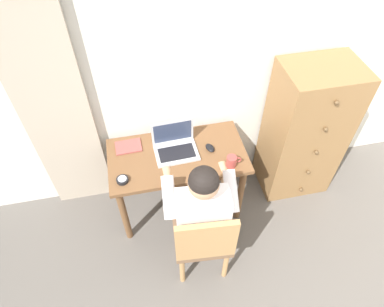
{
  "coord_description": "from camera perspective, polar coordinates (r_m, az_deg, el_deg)",
  "views": [
    {
      "loc": [
        -0.75,
        0.05,
        2.74
      ],
      "look_at": [
        -0.39,
        1.74,
        0.81
      ],
      "focal_mm": 31.63,
      "sensor_mm": 36.0,
      "label": 1
    }
  ],
  "objects": [
    {
      "name": "dresser",
      "position": [
        3.12,
        18.35,
        3.43
      ],
      "size": [
        0.61,
        0.49,
        1.32
      ],
      "color": "olive",
      "rests_on": "ground_plane"
    },
    {
      "name": "chair",
      "position": [
        2.54,
        1.91,
        -14.2
      ],
      "size": [
        0.45,
        0.44,
        0.87
      ],
      "color": "brown",
      "rests_on": "ground_plane"
    },
    {
      "name": "notebook_pad",
      "position": [
        2.81,
        -10.67,
        1.17
      ],
      "size": [
        0.21,
        0.16,
        0.01
      ],
      "primitive_type": "cube",
      "rotation": [
        0.0,
        0.0,
        0.03
      ],
      "color": "#994742",
      "rests_on": "desk"
    },
    {
      "name": "laptop",
      "position": [
        2.71,
        -2.87,
        1.39
      ],
      "size": [
        0.35,
        0.26,
        0.24
      ],
      "color": "#B7BABF",
      "rests_on": "desk"
    },
    {
      "name": "wall_back",
      "position": [
        2.72,
        6.19,
        14.69
      ],
      "size": [
        4.8,
        0.05,
        2.5
      ],
      "primitive_type": "cube",
      "color": "silver",
      "rests_on": "ground_plane"
    },
    {
      "name": "desk",
      "position": [
        2.8,
        -2.43,
        -1.76
      ],
      "size": [
        1.11,
        0.59,
        0.71
      ],
      "color": "brown",
      "rests_on": "ground_plane"
    },
    {
      "name": "coffee_mug",
      "position": [
        2.62,
        6.73,
        -1.32
      ],
      "size": [
        0.12,
        0.08,
        0.09
      ],
      "color": "#9E3D38",
      "rests_on": "desk"
    },
    {
      "name": "desk_clock",
      "position": [
        2.58,
        -11.65,
        -4.38
      ],
      "size": [
        0.09,
        0.09,
        0.03
      ],
      "color": "black",
      "rests_on": "desk"
    },
    {
      "name": "curtain_panel",
      "position": [
        2.73,
        -22.08,
        6.58
      ],
      "size": [
        0.51,
        0.03,
        2.15
      ],
      "primitive_type": "cube",
      "color": "#BCAD99",
      "rests_on": "ground_plane"
    },
    {
      "name": "person_seated",
      "position": [
        2.48,
        1.37,
        -8.54
      ],
      "size": [
        0.56,
        0.61,
        1.19
      ],
      "color": "#4C4C4C",
      "rests_on": "ground_plane"
    },
    {
      "name": "computer_mouse",
      "position": [
        2.74,
        3.04,
        0.97
      ],
      "size": [
        0.09,
        0.11,
        0.03
      ],
      "primitive_type": "ellipsoid",
      "rotation": [
        0.0,
        0.0,
        0.28
      ],
      "color": "black",
      "rests_on": "desk"
    }
  ]
}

